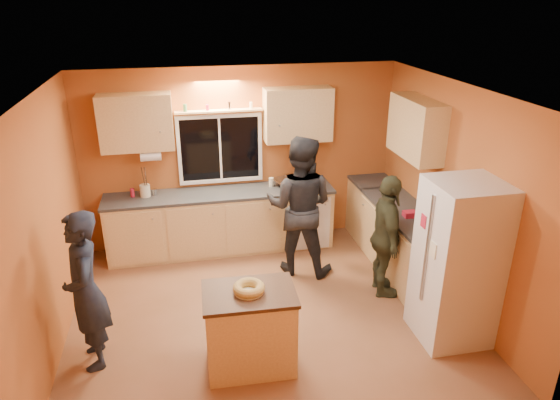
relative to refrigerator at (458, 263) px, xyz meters
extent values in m
plane|color=brown|center=(-1.89, 0.80, -0.90)|extent=(4.50, 4.50, 0.00)
cube|color=#AF632D|center=(-1.89, 2.80, 0.40)|extent=(4.50, 0.04, 2.60)
cube|color=#AF632D|center=(-1.89, -1.20, 0.40)|extent=(4.50, 0.04, 2.60)
cube|color=#AF632D|center=(-4.14, 0.80, 0.40)|extent=(0.04, 4.00, 2.60)
cube|color=#AF632D|center=(0.36, 0.80, 0.40)|extent=(0.04, 4.00, 2.60)
cube|color=white|center=(-1.89, 0.80, 1.70)|extent=(4.50, 4.00, 0.02)
cube|color=black|center=(-2.19, 2.79, 0.55)|extent=(1.10, 0.02, 0.90)
cube|color=white|center=(-2.19, 2.77, 0.55)|extent=(1.20, 0.04, 1.00)
cube|color=tan|center=(-3.29, 2.64, 1.02)|extent=(0.95, 0.33, 0.75)
cube|color=tan|center=(-1.09, 2.64, 1.02)|extent=(0.95, 0.33, 0.75)
cube|color=tan|center=(0.19, 1.60, 1.02)|extent=(0.33, 1.00, 0.75)
cylinder|color=silver|center=(-3.14, 2.52, 0.58)|extent=(0.27, 0.12, 0.12)
cube|color=tan|center=(-2.24, 2.50, -0.47)|extent=(3.20, 0.60, 0.86)
cube|color=#282B2D|center=(-2.24, 2.50, -0.02)|extent=(3.24, 0.62, 0.04)
cube|color=tan|center=(0.06, 2.50, -0.47)|extent=(0.60, 0.60, 0.86)
cube|color=#282B2D|center=(0.06, 2.50, -0.02)|extent=(0.62, 0.62, 0.04)
cube|color=tan|center=(0.06, 1.30, -0.47)|extent=(0.60, 1.80, 0.86)
cube|color=#282B2D|center=(0.06, 1.30, -0.02)|extent=(0.62, 1.84, 0.04)
cube|color=silver|center=(0.00, 0.00, 0.00)|extent=(0.72, 0.70, 1.80)
cube|color=tan|center=(-2.21, -0.04, -0.48)|extent=(0.88, 0.61, 0.84)
cube|color=black|center=(-2.21, -0.04, -0.05)|extent=(0.92, 0.65, 0.04)
torus|color=tan|center=(-2.21, -0.04, 0.01)|extent=(0.31, 0.31, 0.09)
imported|color=black|center=(-3.76, 0.35, -0.07)|extent=(0.51, 0.67, 1.66)
imported|color=black|center=(-1.28, 1.70, 0.04)|extent=(1.13, 1.03, 1.88)
imported|color=#343723|center=(-0.39, 0.94, -0.12)|extent=(0.54, 0.97, 1.56)
imported|color=black|center=(-1.24, 2.55, 0.05)|extent=(0.47, 0.47, 0.10)
cylinder|color=#ECE7C5|center=(-3.27, 2.56, 0.09)|extent=(0.14, 0.14, 0.17)
imported|color=gray|center=(0.14, 0.50, 0.16)|extent=(0.35, 0.33, 0.33)
cube|color=#B31B36|center=(0.02, 1.18, 0.04)|extent=(0.16, 0.12, 0.07)
camera|label=1|loc=(-2.75, -4.07, 2.63)|focal=32.00mm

